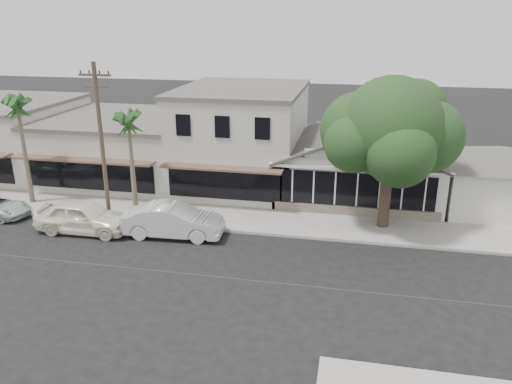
% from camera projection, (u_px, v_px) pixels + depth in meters
% --- Properties ---
extents(ground, '(140.00, 140.00, 0.00)m').
position_uv_depth(ground, '(240.00, 279.00, 22.53)').
color(ground, black).
rests_on(ground, ground).
extents(sidewalk_north, '(90.00, 3.50, 0.15)m').
position_uv_depth(sidewalk_north, '(137.00, 211.00, 30.24)').
color(sidewalk_north, '#9E9991').
rests_on(sidewalk_north, ground).
extents(corner_shop, '(10.40, 8.60, 5.10)m').
position_uv_depth(corner_shop, '(359.00, 157.00, 32.24)').
color(corner_shop, silver).
rests_on(corner_shop, ground).
extents(side_cottage, '(6.00, 6.00, 3.00)m').
position_uv_depth(side_cottage, '(495.00, 186.00, 30.18)').
color(side_cottage, silver).
rests_on(side_cottage, ground).
extents(row_building_near, '(8.00, 10.00, 6.50)m').
position_uv_depth(row_building_near, '(242.00, 138.00, 34.48)').
color(row_building_near, beige).
rests_on(row_building_near, ground).
extents(row_building_midnear, '(10.00, 10.00, 4.20)m').
position_uv_depth(row_building_midnear, '(123.00, 148.00, 36.56)').
color(row_building_midnear, beige).
rests_on(row_building_midnear, ground).
extents(utility_pole, '(1.80, 0.24, 9.00)m').
position_uv_depth(utility_pole, '(101.00, 140.00, 27.43)').
color(utility_pole, brown).
rests_on(utility_pole, ground).
extents(car_0, '(5.31, 2.19, 1.80)m').
position_uv_depth(car_0, '(84.00, 216.00, 27.23)').
color(car_0, white).
rests_on(car_0, ground).
extents(car_1, '(5.49, 2.22, 1.77)m').
position_uv_depth(car_1, '(173.00, 221.00, 26.70)').
color(car_1, silver).
rests_on(car_1, ground).
extents(shade_tree, '(7.60, 6.87, 8.44)m').
position_uv_depth(shade_tree, '(390.00, 130.00, 26.36)').
color(shade_tree, '#433328').
rests_on(shade_tree, ground).
extents(palm_east, '(2.83, 2.83, 6.57)m').
position_uv_depth(palm_east, '(128.00, 121.00, 28.29)').
color(palm_east, '#726651').
rests_on(palm_east, ground).
extents(palm_mid, '(2.86, 2.86, 7.20)m').
position_uv_depth(palm_mid, '(17.00, 106.00, 29.52)').
color(palm_mid, '#726651').
rests_on(palm_mid, ground).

